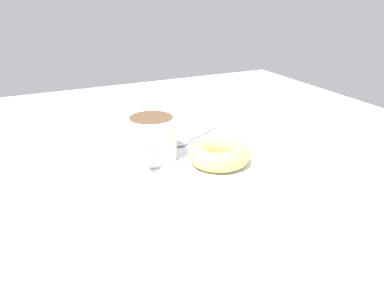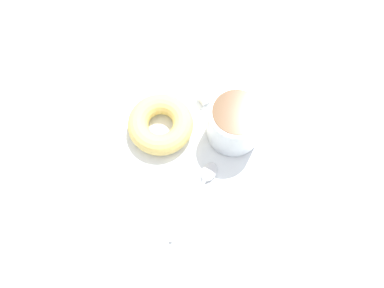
{
  "view_description": "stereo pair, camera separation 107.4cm",
  "coord_description": "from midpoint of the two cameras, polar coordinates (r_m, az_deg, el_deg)",
  "views": [
    {
      "loc": [
        -30.72,
        -68.2,
        31.82
      ],
      "look_at": [
        1.99,
        -0.77,
        2.3
      ],
      "focal_mm": 40.0,
      "sensor_mm": 36.0,
      "label": 1
    },
    {
      "loc": [
        16.53,
        21.26,
        67.76
      ],
      "look_at": [
        1.99,
        -0.77,
        2.3
      ],
      "focal_mm": 40.0,
      "sensor_mm": 36.0,
      "label": 2
    }
  ],
  "objects": [
    {
      "name": "ground_plane",
      "position": [
        0.56,
        -5.36,
        -42.89
      ],
      "size": [
        120.0,
        120.0,
        2.0
      ],
      "primitive_type": "cube",
      "color": "beige"
    },
    {
      "name": "spoon",
      "position": [
        0.58,
        -3.23,
        -36.3
      ],
      "size": [
        13.73,
        8.24,
        0.9
      ],
      "color": "silver",
      "rests_on": "napkin"
    },
    {
      "name": "coffee_cup",
      "position": [
        0.51,
        -13.73,
        -41.62
      ],
      "size": [
        9.04,
        11.43,
        8.01
      ],
      "color": "silver",
      "rests_on": "napkin"
    },
    {
      "name": "napkin",
      "position": [
        0.55,
        -2.43,
        -42.32
      ],
      "size": [
        29.74,
        29.74,
        0.3
      ],
      "primitive_type": "cube",
      "rotation": [
        0.0,
        0.0,
        -0.0
      ],
      "color": "white",
      "rests_on": "ground_plane"
    },
    {
      "name": "sugar_cube",
      "position": [
        0.51,
        -9.01,
        -50.46
      ],
      "size": [
        1.79,
        1.79,
        1.79
      ],
      "primitive_type": "cube",
      "color": "white",
      "rests_on": "napkin"
    },
    {
      "name": "donut",
      "position": [
        0.52,
        4.85,
        -45.65
      ],
      "size": [
        11.15,
        11.15,
        3.51
      ],
      "primitive_type": "torus",
      "color": "#E5C66B",
      "rests_on": "napkin"
    }
  ]
}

